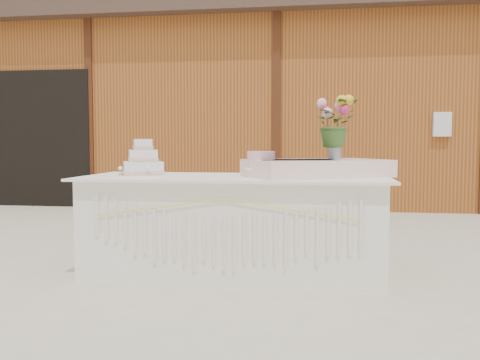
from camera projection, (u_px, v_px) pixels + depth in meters
ground at (234, 272)px, 4.26m from camera, size 80.00×80.00×0.00m
barn at (285, 109)px, 10.06m from camera, size 12.60×4.60×3.30m
cake_table at (234, 225)px, 4.23m from camera, size 2.40×1.00×0.77m
wedding_cake at (143, 163)px, 4.44m from camera, size 0.42×0.42×0.29m
pink_cake_stand at (261, 163)px, 4.13m from camera, size 0.27×0.27×0.20m
satin_runner at (317, 168)px, 4.17m from camera, size 1.22×1.05×0.13m
flower_vase at (335, 150)px, 4.21m from camera, size 0.11×0.11×0.14m
bouquet at (335, 117)px, 4.19m from camera, size 0.42×0.40×0.37m
loose_flowers at (121, 174)px, 4.40m from camera, size 0.18×0.32×0.02m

